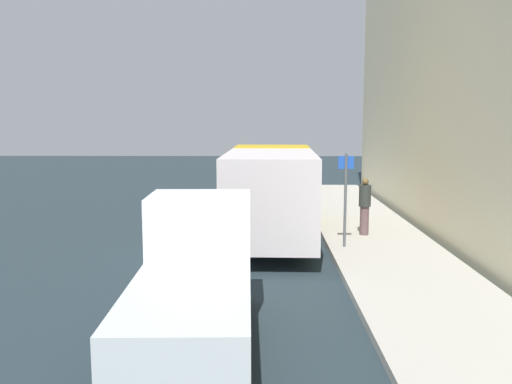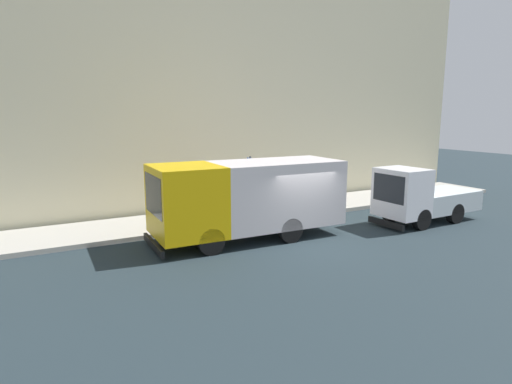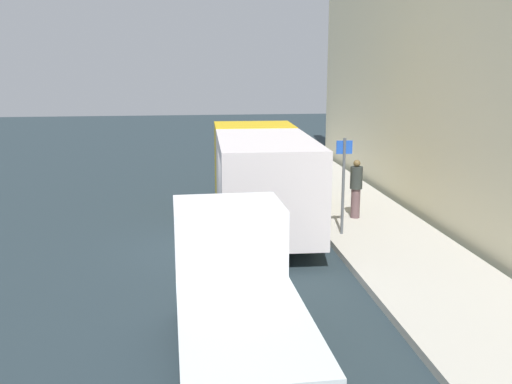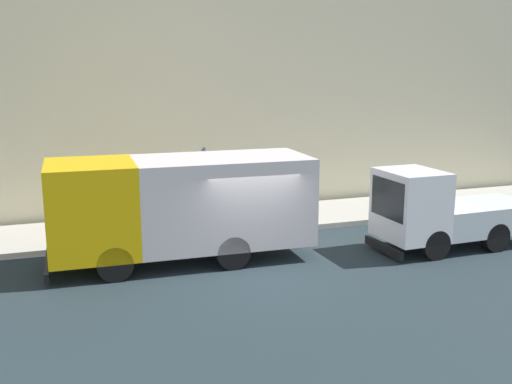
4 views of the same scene
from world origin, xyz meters
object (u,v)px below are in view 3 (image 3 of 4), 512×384
Objects in this scene: large_utility_truck at (261,176)px; small_flatbed_truck at (236,298)px; pedestrian_walking at (356,187)px; street_sign_post at (343,178)px.

large_utility_truck is 1.43× the size of small_flatbed_truck.
small_flatbed_truck is (-1.40, -7.49, -0.53)m from large_utility_truck.
pedestrian_walking is (4.36, 7.90, 0.03)m from small_flatbed_truck.
small_flatbed_truck is at bearing -99.04° from large_utility_truck.
large_utility_truck is 4.01× the size of pedestrian_walking.
large_utility_truck is 2.70× the size of street_sign_post.
large_utility_truck is at bearing 77.82° from small_flatbed_truck.
small_flatbed_truck is at bearing -138.21° from pedestrian_walking.
pedestrian_walking is 0.67× the size of street_sign_post.
pedestrian_walking is at bearing 9.54° from large_utility_truck.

